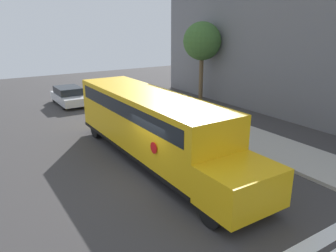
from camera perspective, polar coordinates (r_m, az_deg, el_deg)
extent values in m
plane|color=#3A3838|center=(13.33, -1.56, -9.17)|extent=(60.00, 60.00, 0.00)
cube|color=#B2ADA3|center=(17.27, 17.26, -3.29)|extent=(44.00, 3.00, 0.15)
cube|color=white|center=(10.99, 25.24, -17.38)|extent=(0.50, 3.20, 0.01)
cube|color=yellow|center=(14.89, -3.59, 0.89)|extent=(10.05, 2.50, 2.56)
cube|color=yellow|center=(10.67, 12.57, -10.21)|extent=(1.90, 2.50, 1.30)
cube|color=black|center=(15.28, -3.51, -3.42)|extent=(10.05, 2.54, 0.16)
cube|color=black|center=(14.69, -3.65, 3.62)|extent=(9.24, 2.53, 0.64)
cylinder|color=red|center=(12.05, -2.53, -3.83)|extent=(0.44, 0.02, 0.44)
cylinder|color=black|center=(11.72, 15.87, -11.13)|extent=(1.00, 0.30, 1.00)
cylinder|color=black|center=(10.38, 7.58, -14.60)|extent=(1.00, 0.30, 1.00)
cylinder|color=black|center=(18.97, -6.31, 0.64)|extent=(1.00, 0.30, 1.00)
cylinder|color=black|center=(18.17, -12.41, -0.44)|extent=(1.00, 0.30, 1.00)
cube|color=silver|center=(26.03, -16.74, 4.69)|extent=(4.09, 1.86, 0.58)
cube|color=#1E2328|center=(26.15, -17.00, 5.96)|extent=(2.29, 1.71, 0.52)
cylinder|color=black|center=(25.04, -14.05, 3.97)|extent=(0.64, 0.22, 0.64)
cylinder|color=black|center=(24.60, -17.61, 3.43)|extent=(0.64, 0.22, 0.64)
cylinder|color=black|center=(27.56, -15.90, 5.04)|extent=(0.64, 0.22, 0.64)
cylinder|color=black|center=(27.16, -19.16, 4.56)|extent=(0.64, 0.22, 0.64)
cylinder|color=brown|center=(26.12, 5.77, 8.46)|extent=(0.33, 0.33, 3.77)
sphere|color=#3D662D|center=(25.83, 5.96, 14.50)|extent=(2.90, 2.90, 2.90)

